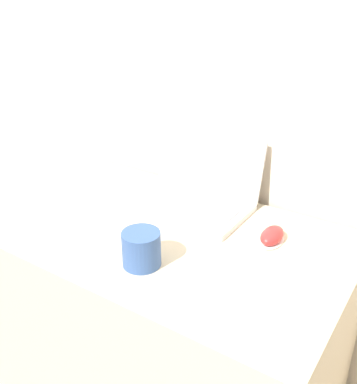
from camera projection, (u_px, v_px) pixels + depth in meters
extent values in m
cube|color=beige|center=(224.00, 22.00, 1.36)|extent=(7.00, 0.04, 2.50)
cube|color=beige|center=(160.00, 321.00, 1.48)|extent=(1.11, 0.64, 0.70)
cube|color=silver|center=(187.00, 206.00, 1.44)|extent=(0.38, 0.23, 0.02)
cube|color=gray|center=(190.00, 201.00, 1.45)|extent=(0.34, 0.13, 0.00)
cube|color=silver|center=(209.00, 161.00, 1.49)|extent=(0.38, 0.05, 0.20)
cube|color=white|center=(208.00, 161.00, 1.49)|extent=(0.35, 0.04, 0.18)
cylinder|color=#33518C|center=(141.00, 249.00, 1.15)|extent=(0.10, 0.10, 0.09)
cylinder|color=black|center=(141.00, 234.00, 1.13)|extent=(0.09, 0.09, 0.01)
ellipsoid|color=white|center=(271.00, 241.00, 1.26)|extent=(0.06, 0.11, 0.01)
ellipsoid|color=red|center=(272.00, 235.00, 1.25)|extent=(0.06, 0.10, 0.04)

